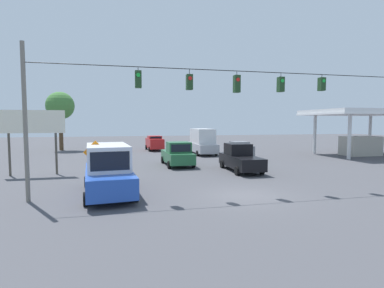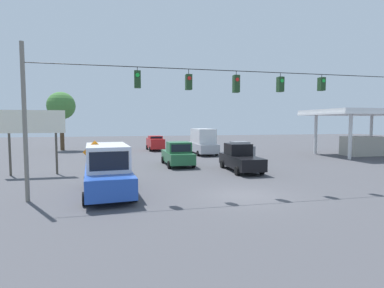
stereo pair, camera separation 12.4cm
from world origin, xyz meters
TOP-DOWN VIEW (x-y plane):
  - ground_plane at (0.00, 0.00)m, footprint 140.00×140.00m
  - overhead_signal_span at (0.04, -1.22)m, footprint 21.45×0.38m
  - pickup_truck_green_withflow_mid at (1.42, -11.44)m, footprint 2.40×5.25m
  - sedan_grey_oncoming_far at (-5.46, -14.06)m, footprint 2.01×3.86m
  - box_truck_blue_parked_shoulder at (6.94, -2.15)m, footprint 2.97×6.58m
  - sedan_red_withflow_deep at (1.84, -26.31)m, footprint 2.30×4.56m
  - box_truck_silver_oncoming_deep at (-3.17, -20.13)m, footprint 2.53×6.69m
  - pickup_truck_black_crossing_near at (-2.86, -7.56)m, footprint 2.24×5.55m
  - traffic_cone_nearest at (6.52, -3.80)m, footprint 0.39×0.39m
  - traffic_cone_second at (6.53, -5.72)m, footprint 0.39×0.39m
  - traffic_cone_third at (6.52, -8.31)m, footprint 0.39×0.39m
  - traffic_cone_fourth at (6.73, -10.35)m, footprint 0.39×0.39m
  - traffic_cone_fifth at (6.65, -12.70)m, footprint 0.39×0.39m
  - gas_station at (-20.65, -14.68)m, footprint 11.52×8.20m
  - roadside_billboard at (12.44, -9.17)m, footprint 4.42×0.16m
  - work_zone_sign at (7.59, -2.50)m, footprint 1.27×0.06m
  - tree_horizon_left at (14.23, -29.34)m, footprint 3.71×3.71m

SIDE VIEW (x-z plane):
  - ground_plane at x=0.00m, z-range 0.00..0.00m
  - traffic_cone_nearest at x=6.52m, z-range 0.00..0.62m
  - traffic_cone_second at x=6.53m, z-range 0.00..0.62m
  - traffic_cone_third at x=6.52m, z-range 0.00..0.62m
  - traffic_cone_fourth at x=6.73m, z-range 0.00..0.62m
  - traffic_cone_fifth at x=6.65m, z-range 0.00..0.62m
  - sedan_grey_oncoming_far at x=-5.46m, z-range 0.04..1.90m
  - pickup_truck_black_crossing_near at x=-2.86m, z-range -0.08..2.04m
  - pickup_truck_green_withflow_mid at x=1.42m, z-range -0.08..2.04m
  - sedan_red_withflow_deep at x=1.84m, z-range 0.04..2.02m
  - box_truck_blue_parked_shoulder at x=6.94m, z-range 0.00..2.61m
  - box_truck_silver_oncoming_deep at x=-3.17m, z-range -0.03..3.02m
  - work_zone_sign at x=7.59m, z-range 0.57..3.41m
  - roadside_billboard at x=12.44m, z-range 1.17..5.86m
  - gas_station at x=-20.65m, z-range 1.20..6.45m
  - overhead_signal_span at x=0.04m, z-range 1.03..8.62m
  - tree_horizon_left at x=14.23m, z-range 2.01..9.95m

